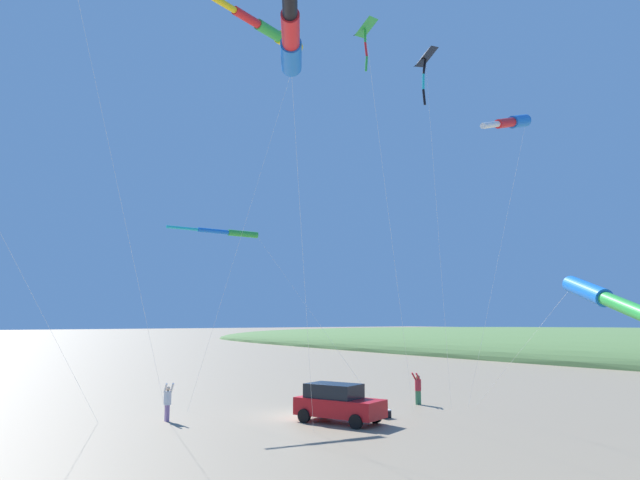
{
  "coord_description": "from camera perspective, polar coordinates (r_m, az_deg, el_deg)",
  "views": [
    {
      "loc": [
        -17.73,
        -26.26,
        4.97
      ],
      "look_at": [
        -3.92,
        -6.96,
        8.2
      ],
      "focal_mm": 32.94,
      "sensor_mm": 36.0,
      "label": 1
    }
  ],
  "objects": [
    {
      "name": "kite_windsock_yellow_midlevel",
      "position": [
        28.04,
        -4.85,
        19.49
      ],
      "size": [
        5.81,
        11.03,
        18.18
      ],
      "color": "yellow",
      "rests_on": "ground_plane"
    },
    {
      "name": "kite_windsock_white_trailing",
      "position": [
        32.87,
        18.12,
        10.81
      ],
      "size": [
        4.79,
        5.67,
        16.01
      ],
      "color": "blue",
      "rests_on": "ground_plane"
    },
    {
      "name": "person_adult_flyer",
      "position": [
        31.03,
        -14.59,
        -14.82
      ],
      "size": [
        0.46,
        0.58,
        1.88
      ],
      "color": "#8E6B9E",
      "rests_on": "ground_plane"
    },
    {
      "name": "kite_windsock_black_fish_shape",
      "position": [
        34.89,
        -8.99,
        0.73
      ],
      "size": [
        10.74,
        5.68,
        10.25
      ],
      "color": "green",
      "rests_on": "ground_plane"
    },
    {
      "name": "kite_delta_purple_drifting",
      "position": [
        30.74,
        10.09,
        16.97
      ],
      "size": [
        6.29,
        4.76,
        18.33
      ],
      "color": "black",
      "rests_on": "ground_plane"
    },
    {
      "name": "person_child_green_jacket",
      "position": [
        36.3,
        9.49,
        -13.89
      ],
      "size": [
        0.56,
        0.44,
        1.88
      ],
      "color": "#3D7F51",
      "rests_on": "ground_plane"
    },
    {
      "name": "kite_delta_green_low_center",
      "position": [
        25.61,
        4.35,
        19.71
      ],
      "size": [
        9.24,
        7.13,
        17.22
      ],
      "color": "green",
      "rests_on": "ground_plane"
    },
    {
      "name": "cooler_box",
      "position": [
        31.36,
        6.27,
        -16.44
      ],
      "size": [
        0.62,
        0.42,
        0.42
      ],
      "color": "black",
      "rests_on": "ground_plane"
    },
    {
      "name": "parked_car",
      "position": [
        29.74,
        1.76,
        -15.52
      ],
      "size": [
        3.23,
        4.67,
        1.85
      ],
      "color": "red",
      "rests_on": "ground_plane"
    },
    {
      "name": "kite_windsock_long_streamer_right",
      "position": [
        18.91,
        -2.88,
        19.53
      ],
      "size": [
        8.96,
        11.62,
        14.03
      ],
      "color": "blue",
      "rests_on": "ground_plane"
    },
    {
      "name": "kite_windsock_magenta_far_left",
      "position": [
        20.81,
        26.05,
        -5.16
      ],
      "size": [
        12.2,
        17.2,
        6.56
      ],
      "color": "blue",
      "rests_on": "ground_plane"
    },
    {
      "name": "ground_plane",
      "position": [
        32.08,
        -1.6,
        -16.67
      ],
      "size": [
        600.0,
        600.0,
        0.0
      ],
      "primitive_type": "plane",
      "color": "gray"
    }
  ]
}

